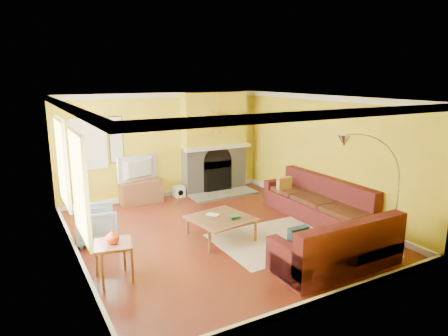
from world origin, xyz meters
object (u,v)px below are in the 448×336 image
sectional_sofa (296,213)px  media_console (141,192)px  side_table (114,261)px  armchair (96,224)px  coffee_table (221,227)px  arc_lamp (373,201)px

sectional_sofa → media_console: size_ratio=3.72×
sectional_sofa → side_table: size_ratio=6.26×
armchair → media_console: bearing=-31.0°
coffee_table → side_table: size_ratio=1.78×
coffee_table → armchair: size_ratio=1.44×
sectional_sofa → media_console: bearing=121.0°
coffee_table → side_table: bearing=-163.6°
coffee_table → arc_lamp: size_ratio=0.48×
side_table → arc_lamp: (3.83, -1.57, 0.82)m
sectional_sofa → arc_lamp: 1.82m
sectional_sofa → arc_lamp: bearing=-84.0°
sectional_sofa → coffee_table: size_ratio=3.51×
sectional_sofa → side_table: 3.65m
coffee_table → media_console: (-0.68, 2.93, 0.07)m
armchair → arc_lamp: 5.03m
media_console → side_table: 3.92m
coffee_table → armchair: armchair is taller
armchair → arc_lamp: (3.76, -3.25, 0.79)m
sectional_sofa → armchair: sectional_sofa is taller
coffee_table → armchair: bearing=154.8°
media_console → arc_lamp: arc_lamp is taller
side_table → sectional_sofa: bearing=1.7°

